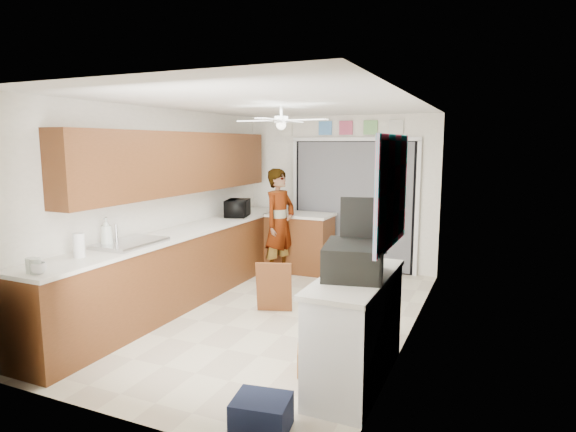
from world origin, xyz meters
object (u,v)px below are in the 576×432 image
(cup, at_px, (39,268))
(man, at_px, (280,223))
(microwave, at_px, (238,208))
(suitcase, at_px, (354,260))
(cardboard_box, at_px, (318,360))
(dog, at_px, (340,280))
(soap_bottle, at_px, (106,232))
(navy_crate, at_px, (262,414))
(paper_towel_roll, at_px, (79,245))

(cup, relative_size, man, 0.07)
(microwave, height_order, suitcase, suitcase)
(cardboard_box, bearing_deg, dog, 102.60)
(microwave, relative_size, cardboard_box, 1.30)
(microwave, bearing_deg, cup, 164.20)
(suitcase, xyz_separation_m, man, (-1.97, 2.76, -0.24))
(soap_bottle, relative_size, dog, 0.58)
(dog, bearing_deg, navy_crate, -106.04)
(cup, bearing_deg, cardboard_box, 25.72)
(soap_bottle, height_order, man, man)
(microwave, height_order, navy_crate, microwave)
(suitcase, height_order, dog, suitcase)
(man, height_order, dog, man)
(soap_bottle, distance_m, navy_crate, 2.75)
(paper_towel_roll, bearing_deg, suitcase, 9.58)
(dog, bearing_deg, soap_bottle, -155.29)
(soap_bottle, xyz_separation_m, suitcase, (2.75, -0.01, -0.03))
(microwave, xyz_separation_m, cardboard_box, (2.25, -2.52, -0.96))
(paper_towel_roll, height_order, suitcase, suitcase)
(cup, distance_m, paper_towel_roll, 0.62)
(cardboard_box, relative_size, navy_crate, 0.91)
(cardboard_box, distance_m, dog, 2.25)
(microwave, distance_m, cup, 3.56)
(navy_crate, bearing_deg, paper_towel_roll, 166.55)
(cardboard_box, height_order, navy_crate, navy_crate)
(paper_towel_roll, distance_m, dog, 3.33)
(suitcase, height_order, navy_crate, suitcase)
(navy_crate, relative_size, man, 0.24)
(microwave, distance_m, dog, 1.98)
(dog, bearing_deg, suitcase, -93.46)
(cup, xyz_separation_m, cardboard_box, (2.17, 1.04, -0.88))
(cardboard_box, xyz_separation_m, navy_crate, (-0.06, -0.99, 0.01))
(microwave, distance_m, man, 0.69)
(soap_bottle, bearing_deg, cup, -76.09)
(microwave, bearing_deg, soap_bottle, 158.79)
(soap_bottle, bearing_deg, navy_crate, -22.94)
(suitcase, bearing_deg, man, 114.20)
(navy_crate, bearing_deg, man, 112.96)
(soap_bottle, relative_size, navy_crate, 0.82)
(paper_towel_roll, xyz_separation_m, suitcase, (2.66, 0.45, 0.02))
(man, bearing_deg, cardboard_box, -134.67)
(paper_towel_roll, bearing_deg, navy_crate, -13.45)
(microwave, xyz_separation_m, paper_towel_roll, (-0.09, -2.97, -0.01))
(microwave, distance_m, soap_bottle, 2.52)
(microwave, bearing_deg, paper_towel_roll, 161.12)
(dog, bearing_deg, cardboard_box, -101.14)
(paper_towel_roll, height_order, navy_crate, paper_towel_roll)
(suitcase, xyz_separation_m, cardboard_box, (-0.32, -0.00, -0.96))
(cup, height_order, cardboard_box, cup)
(paper_towel_roll, xyz_separation_m, dog, (1.85, 2.64, -0.84))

